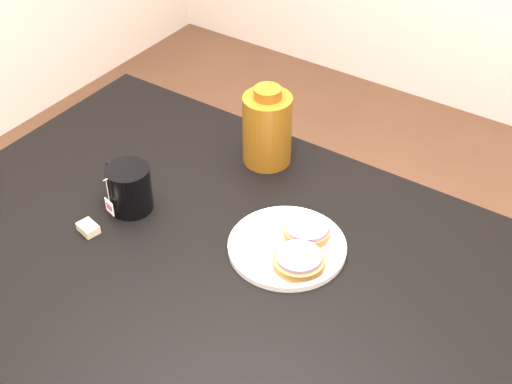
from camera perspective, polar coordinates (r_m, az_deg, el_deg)
table at (r=1.49m, az=-1.59°, el=-8.20°), size 1.40×0.90×0.75m
plate at (r=1.46m, az=2.51°, el=-4.33°), size 0.24×0.24×0.02m
bagel_back at (r=1.47m, az=4.09°, el=-3.04°), size 0.12×0.12×0.03m
bagel_front at (r=1.40m, az=3.44°, el=-5.46°), size 0.11×0.11×0.03m
mug at (r=1.55m, az=-10.13°, el=0.33°), size 0.15×0.12×0.10m
teabag_pouch at (r=1.53m, az=-13.28°, el=-2.83°), size 0.05×0.04×0.02m
bagel_package at (r=1.65m, az=0.90°, el=5.13°), size 0.13×0.13×0.20m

